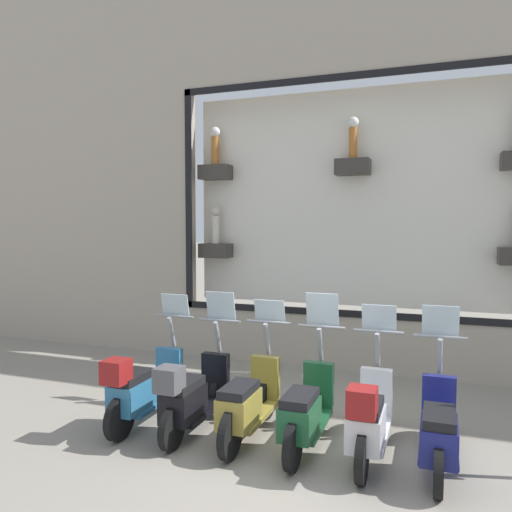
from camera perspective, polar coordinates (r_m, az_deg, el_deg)
The scene contains 8 objects.
ground_plane at distance 6.02m, azimuth 4.53°, elevation -21.73°, with size 120.00×120.00×0.00m, color gray.
building_facade at distance 9.12m, azimuth 10.92°, elevation 14.08°, with size 1.20×36.00×8.30m.
scooter_navy_0 at distance 5.84m, azimuth 20.15°, elevation -18.17°, with size 1.80×0.60×1.62m.
scooter_white_1 at distance 5.81m, azimuth 12.76°, elevation -17.68°, with size 1.80×0.60×1.59m.
scooter_green_2 at distance 6.00m, azimuth 5.74°, elevation -17.21°, with size 1.81×0.61×1.70m.
scooter_olive_3 at distance 6.20m, azimuth -0.94°, elevation -16.47°, with size 1.81×0.60×1.57m.
scooter_black_4 at distance 6.41m, azimuth -7.35°, elevation -15.54°, with size 1.80×0.60×1.65m.
scooter_teal_5 at distance 6.76m, azimuth -12.90°, elevation -14.54°, with size 1.81×0.61×1.58m.
Camera 1 is at (-5.24, -1.44, 2.57)m, focal length 35.00 mm.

